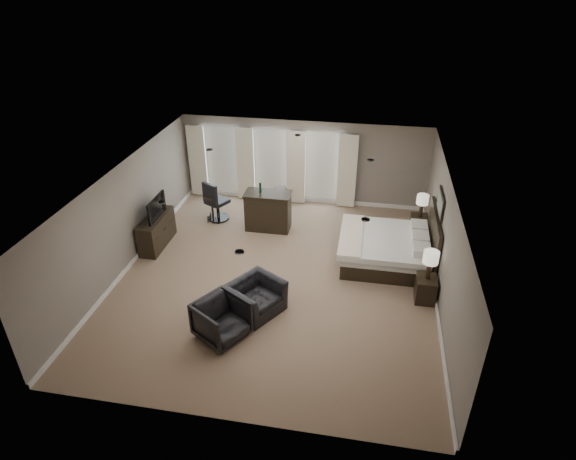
% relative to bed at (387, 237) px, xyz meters
% --- Properties ---
extents(room, '(7.60, 8.60, 2.64)m').
position_rel_bed_xyz_m(room, '(-2.58, -1.15, 0.59)').
color(room, '#846A54').
rests_on(room, ground).
extents(window_bay, '(5.25, 0.20, 2.30)m').
position_rel_bed_xyz_m(window_bay, '(-3.58, 2.95, 0.49)').
color(window_bay, silver).
rests_on(window_bay, room).
extents(bed, '(2.25, 2.14, 1.43)m').
position_rel_bed_xyz_m(bed, '(0.00, 0.00, 0.00)').
color(bed, silver).
rests_on(bed, ground).
extents(nightstand_near, '(0.44, 0.53, 0.58)m').
position_rel_bed_xyz_m(nightstand_near, '(0.89, -1.45, -0.42)').
color(nightstand_near, black).
rests_on(nightstand_near, ground).
extents(nightstand_far, '(0.46, 0.56, 0.61)m').
position_rel_bed_xyz_m(nightstand_far, '(0.89, 1.45, -0.41)').
color(nightstand_far, black).
rests_on(nightstand_far, ground).
extents(lamp_near, '(0.34, 0.34, 0.70)m').
position_rel_bed_xyz_m(lamp_near, '(0.89, -1.45, 0.22)').
color(lamp_near, beige).
rests_on(lamp_near, nightstand_near).
extents(lamp_far, '(0.32, 0.32, 0.65)m').
position_rel_bed_xyz_m(lamp_far, '(0.89, 1.45, 0.22)').
color(lamp_far, beige).
rests_on(lamp_far, nightstand_far).
extents(wall_art, '(0.04, 0.96, 0.56)m').
position_rel_bed_xyz_m(wall_art, '(1.12, 0.00, 1.04)').
color(wall_art, slate).
rests_on(wall_art, room).
extents(dresser, '(0.47, 1.46, 0.85)m').
position_rel_bed_xyz_m(dresser, '(-6.03, -0.27, -0.29)').
color(dresser, black).
rests_on(dresser, ground).
extents(tv, '(0.58, 1.01, 0.13)m').
position_rel_bed_xyz_m(tv, '(-6.03, -0.27, 0.20)').
color(tv, black).
rests_on(tv, dresser).
extents(armchair_near, '(1.19, 1.31, 0.96)m').
position_rel_bed_xyz_m(armchair_near, '(-2.78, -2.50, -0.23)').
color(armchair_near, black).
rests_on(armchair_near, ground).
extents(armchair_far, '(1.21, 1.23, 0.94)m').
position_rel_bed_xyz_m(armchair_far, '(-3.26, -3.43, -0.24)').
color(armchair_far, black).
rests_on(armchair_far, ground).
extents(bar_counter, '(1.29, 0.67, 1.12)m').
position_rel_bed_xyz_m(bar_counter, '(-3.29, 1.14, -0.15)').
color(bar_counter, black).
rests_on(bar_counter, ground).
extents(bar_stool_left, '(0.40, 0.40, 0.82)m').
position_rel_bed_xyz_m(bar_stool_left, '(-4.98, 1.27, -0.30)').
color(bar_stool_left, black).
rests_on(bar_stool_left, ground).
extents(bar_stool_right, '(0.44, 0.44, 0.74)m').
position_rel_bed_xyz_m(bar_stool_right, '(-3.15, 2.38, -0.35)').
color(bar_stool_right, black).
rests_on(bar_stool_right, ground).
extents(desk_chair, '(0.84, 0.84, 1.22)m').
position_rel_bed_xyz_m(desk_chair, '(-4.87, 1.43, -0.10)').
color(desk_chair, black).
rests_on(desk_chair, ground).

